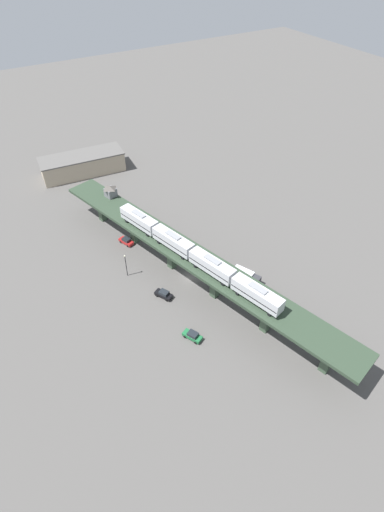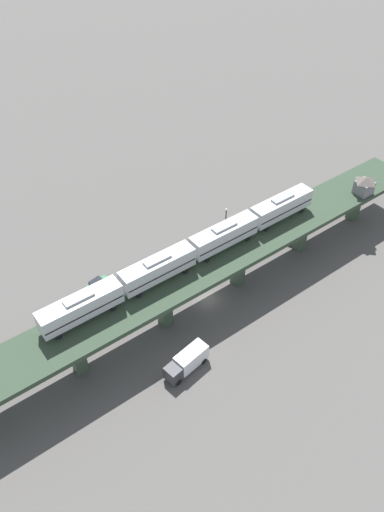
{
  "view_description": "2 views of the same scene",
  "coord_description": "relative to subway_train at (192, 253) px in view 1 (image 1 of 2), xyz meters",
  "views": [
    {
      "loc": [
        -36.22,
        -62.83,
        72.38
      ],
      "look_at": [
        -0.76,
        -2.47,
        9.9
      ],
      "focal_mm": 28.0,
      "sensor_mm": 36.0,
      "label": 1
    },
    {
      "loc": [
        51.84,
        -22.74,
        61.79
      ],
      "look_at": [
        -0.76,
        -2.47,
        9.9
      ],
      "focal_mm": 35.0,
      "sensor_mm": 36.0,
      "label": 2
    }
  ],
  "objects": [
    {
      "name": "delivery_truck",
      "position": [
        12.52,
        -5.62,
        -9.18
      ],
      "size": [
        5.0,
        7.49,
        3.2
      ],
      "color": "#333338",
      "rests_on": "ground"
    },
    {
      "name": "street_car_black",
      "position": [
        -7.9,
        0.16,
        -10.0
      ],
      "size": [
        3.68,
        4.73,
        1.89
      ],
      "color": "black",
      "rests_on": "ground"
    },
    {
      "name": "ground_plane",
      "position": [
        0.76,
        2.47,
        -10.94
      ],
      "size": [
        400.0,
        400.0,
        0.0
      ],
      "primitive_type": "plane",
      "color": "#514F4C"
    },
    {
      "name": "warehouse_building",
      "position": [
        -4.87,
        67.45,
        -7.53
      ],
      "size": [
        29.36,
        12.73,
        6.8
      ],
      "color": "tan",
      "rests_on": "ground"
    },
    {
      "name": "street_car_red",
      "position": [
        -7.63,
        23.54,
        -10.0
      ],
      "size": [
        3.23,
        4.75,
        1.89
      ],
      "color": "#AD1E1E",
      "rests_on": "ground"
    },
    {
      "name": "elevated_viaduct",
      "position": [
        0.81,
        2.28,
        -3.75
      ],
      "size": [
        33.04,
        90.83,
        8.4
      ],
      "color": "#2C3D2C",
      "rests_on": "ground"
    },
    {
      "name": "signal_hut",
      "position": [
        -6.15,
        35.84,
        -0.74
      ],
      "size": [
        3.97,
        3.97,
        3.4
      ],
      "color": "slate",
      "rests_on": "elevated_viaduct"
    },
    {
      "name": "street_lamp",
      "position": [
        -12.56,
        11.53,
        -6.84
      ],
      "size": [
        0.44,
        0.44,
        6.94
      ],
      "color": "black",
      "rests_on": "ground"
    },
    {
      "name": "street_car_green",
      "position": [
        -8.15,
        -14.06,
        -10.0
      ],
      "size": [
        3.53,
        4.75,
        1.89
      ],
      "color": "#1E6638",
      "rests_on": "ground"
    },
    {
      "name": "subway_train",
      "position": [
        0.0,
        0.0,
        0.0
      ],
      "size": [
        16.21,
        48.69,
        4.45
      ],
      "color": "silver",
      "rests_on": "elevated_viaduct"
    }
  ]
}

